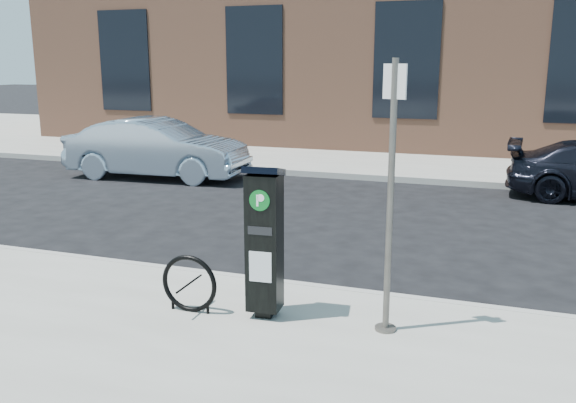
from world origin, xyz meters
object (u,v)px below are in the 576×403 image
at_px(sign_pole, 390,202).
at_px(car_silver, 157,148).
at_px(bike_rack, 189,284).
at_px(parking_kiosk, 264,240).

xyz_separation_m(sign_pole, car_silver, (-7.37, 7.63, -0.80)).
bearing_deg(sign_pole, bike_rack, -154.67).
distance_m(sign_pole, bike_rack, 2.49).
bearing_deg(car_silver, sign_pole, -139.28).
distance_m(sign_pole, car_silver, 10.64).
relative_size(parking_kiosk, bike_rack, 2.54).
height_order(parking_kiosk, car_silver, parking_kiosk).
relative_size(parking_kiosk, sign_pole, 0.61).
relative_size(sign_pole, bike_rack, 4.17).
relative_size(sign_pole, car_silver, 0.61).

